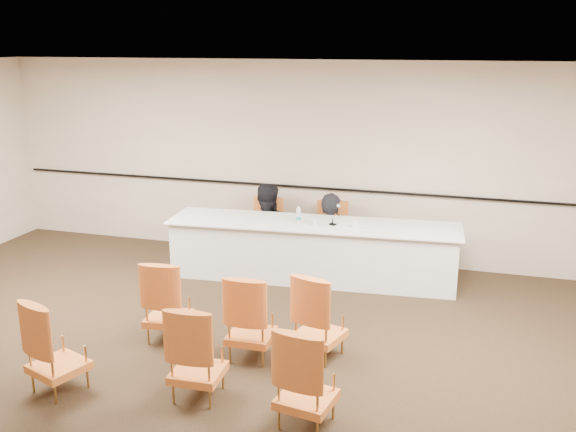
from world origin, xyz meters
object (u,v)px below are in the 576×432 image
Objects in this scene: microphone at (333,215)px; aud_chair_front_left at (168,300)px; panelist_main at (330,248)px; coffee_cup at (355,224)px; water_bottle at (299,215)px; aud_chair_back_left at (57,345)px; panelist_second_chair at (265,231)px; aud_chair_back_right at (307,376)px; panelist_second at (265,238)px; drinking_glass at (315,222)px; aud_chair_front_right at (320,315)px; aud_chair_front_mid at (251,316)px; panelist_main_chair at (330,235)px; panel_table at (313,251)px; aud_chair_back_mid at (197,351)px.

aud_chair_front_left is at bearing -100.39° from microphone.
panelist_main is 1.05m from coffee_cup.
water_bottle is 3.86m from aud_chair_back_left.
panelist_second_chair is 1.00× the size of aud_chair_back_right.
aud_chair_front_left is 2.26m from aud_chair_back_right.
panelist_second reaches higher than panelist_second_chair.
water_bottle is at bearing 162.91° from drinking_glass.
panelist_second is 1.69m from coffee_cup.
aud_chair_back_right reaches higher than drinking_glass.
aud_chair_front_left is at bearing 88.68° from aud_chair_back_left.
water_bottle is (-0.48, -0.03, -0.02)m from microphone.
aud_chair_front_left is 1.73m from aud_chair_front_right.
microphone is 2.27× the size of coffee_cup.
aud_chair_back_left is (-1.54, -1.15, 0.00)m from aud_chair_front_mid.
panelist_main_chair is 3.16m from aud_chair_front_left.
panelist_main reaches higher than aud_chair_front_left.
panelist_main_chair is at bearing 85.71° from aud_chair_front_mid.
aud_chair_front_mid is (1.04, -0.15, 0.00)m from aud_chair_front_left.
aud_chair_front_right is at bearing -78.01° from panel_table.
panelist_second is at bearing 100.35° from aud_chair_back_left.
panelist_main_chair reaches higher than panel_table.
aud_chair_back_left is (-1.37, -3.58, -0.46)m from water_bottle.
aud_chair_front_right is at bearing -88.60° from coffee_cup.
aud_chair_front_mid is at bearing -13.50° from aud_chair_front_left.
panel_table is at bearing 87.71° from aud_chair_front_mid.
panelist_second is 1.77× the size of aud_chair_back_left.
aud_chair_back_mid is at bearing 79.47° from panelist_second.
drinking_glass is (0.94, -0.65, 0.50)m from panelist_second.
water_bottle is at bearing 92.24° from aud_chair_front_mid.
panelist_main is at bearing 125.43° from microphone.
water_bottle is (-0.31, -0.65, 0.46)m from panelist_main_chair.
aud_chair_front_mid is 1.00× the size of aud_chair_front_right.
water_bottle is 0.24× the size of aud_chair_back_mid.
aud_chair_front_right is (1.54, -2.78, 0.11)m from panelist_second.
water_bottle is at bearing 120.20° from panelist_second.
water_bottle is (-0.31, -0.65, 0.66)m from panelist_main.
water_bottle reaches higher than aud_chair_back_right.
aud_chair_back_left is (-2.23, -1.38, 0.00)m from aud_chair_front_right.
microphone is 0.29× the size of aud_chair_front_left.
drinking_glass is (0.06, -0.13, 0.46)m from panel_table.
water_bottle is 0.24× the size of aud_chair_back_left.
panel_table is 4.28× the size of aud_chair_front_right.
water_bottle is at bearing -170.46° from panel_table.
microphone is at bearing 135.03° from panelist_second.
aud_chair_front_left is (-1.67, -2.23, -0.40)m from coffee_cup.
aud_chair_front_mid is at bearing -92.12° from drinking_glass.
water_bottle is 0.81m from coffee_cup.
panelist_second reaches higher than aud_chair_front_right.
panelist_second_chair is 3.18m from aud_chair_front_right.
aud_chair_front_left is at bearing -117.11° from drinking_glass.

